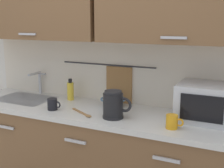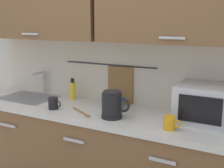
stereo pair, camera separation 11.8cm
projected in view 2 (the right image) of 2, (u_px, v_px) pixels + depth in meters
The scene contains 10 objects.
counter_unit at pixel (95, 159), 2.54m from camera, with size 2.53×0.64×0.90m.
back_wall_assembly at pixel (109, 32), 2.51m from camera, with size 3.70×0.41×2.50m.
sink_faucet at pixel (42, 79), 2.96m from camera, with size 0.09×0.17×0.22m.
microwave at pixel (210, 104), 2.09m from camera, with size 0.46×0.35×0.27m.
electric_kettle at pixel (112, 105), 2.20m from camera, with size 0.23×0.16×0.21m.
dish_soap_bottle at pixel (73, 90), 2.73m from camera, with size 0.06×0.06×0.20m.
mug_near_sink at pixel (53, 103), 2.43m from camera, with size 0.12×0.08×0.09m.
mixing_bowl at pixel (114, 102), 2.49m from camera, with size 0.21×0.21×0.08m.
mug_by_kettle at pixel (170, 123), 1.97m from camera, with size 0.12×0.08×0.09m.
wooden_spoon at pixel (83, 113), 2.31m from camera, with size 0.25×0.16×0.01m.
Camera 2 is at (1.23, -1.70, 1.61)m, focal length 47.58 mm.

